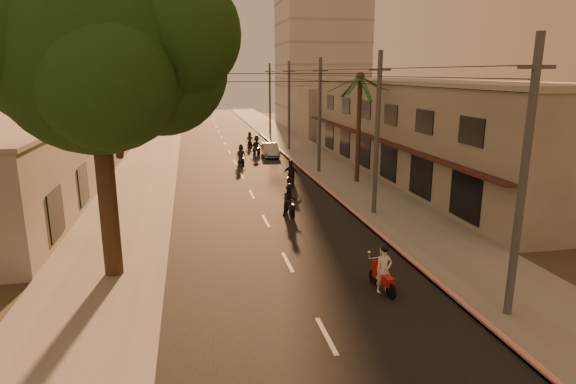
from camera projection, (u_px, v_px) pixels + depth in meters
name	position (u px, v px, depth m)	size (l,w,h in m)	color
ground	(298.00, 282.00, 18.52)	(160.00, 160.00, 0.00)	#383023
road	(242.00, 176.00, 37.55)	(10.00, 140.00, 0.02)	black
sidewalk_right	(334.00, 172.00, 38.98)	(5.00, 140.00, 0.12)	slate
sidewalk_left	(142.00, 179.00, 36.09)	(5.00, 140.00, 0.12)	slate
curb_stripe	(322.00, 186.00, 33.75)	(0.20, 60.00, 0.20)	red
shophouse_row	(422.00, 128.00, 37.46)	(8.80, 34.20, 7.30)	gray
left_building	(17.00, 164.00, 28.52)	(8.20, 24.20, 5.20)	#A59E95
distant_tower	(321.00, 30.00, 71.51)	(12.10, 12.10, 28.00)	#B7B5B2
broadleaf_tree	(106.00, 54.00, 17.25)	(9.60, 8.70, 12.10)	black
palm_tree	(360.00, 83.00, 33.56)	(5.00, 5.00, 8.20)	black
utility_poles	(320.00, 90.00, 37.17)	(1.20, 48.26, 9.00)	#38383A
filler_right	(327.00, 111.00, 63.31)	(8.00, 14.00, 6.00)	#A59E95
filler_left_near	(86.00, 131.00, 47.64)	(8.00, 14.00, 4.40)	#A59E95
filler_left_far	(112.00, 106.00, 64.45)	(8.00, 14.00, 7.00)	#A59E95
scooter_red	(383.00, 271.00, 17.51)	(0.79, 1.88, 1.85)	black
scooter_mid_a	(290.00, 201.00, 26.94)	(0.97, 1.89, 1.85)	black
scooter_mid_b	(291.00, 175.00, 33.78)	(1.39, 1.85, 1.94)	black
scooter_far_a	(241.00, 156.00, 41.74)	(0.95, 1.88, 1.85)	black
scooter_far_b	(257.00, 146.00, 47.09)	(1.44, 1.95, 1.94)	black
parked_car	(270.00, 150.00, 46.06)	(1.45, 3.94, 1.29)	#989BA0
scooter_far_c	(250.00, 140.00, 51.98)	(0.93, 1.71, 1.69)	black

